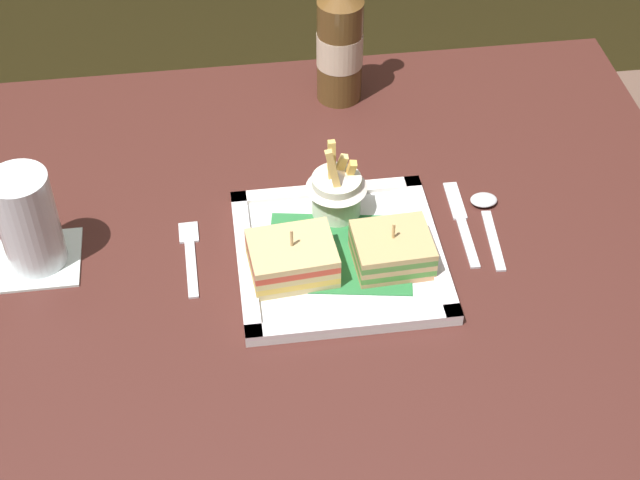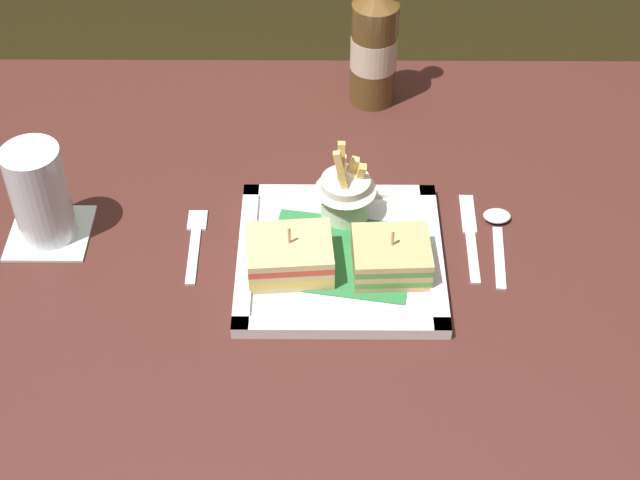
{
  "view_description": "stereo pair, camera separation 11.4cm",
  "coord_description": "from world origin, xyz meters",
  "px_view_note": "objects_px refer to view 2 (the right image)",
  "views": [
    {
      "loc": [
        -0.08,
        -0.81,
        1.57
      ],
      "look_at": [
        0.02,
        0.0,
        0.78
      ],
      "focal_mm": 53.93,
      "sensor_mm": 36.0,
      "label": 1
    },
    {
      "loc": [
        0.03,
        -0.81,
        1.57
      ],
      "look_at": [
        0.02,
        0.0,
        0.78
      ],
      "focal_mm": 53.93,
      "sensor_mm": 36.0,
      "label": 2
    }
  ],
  "objects_px": {
    "dining_table": "(301,334)",
    "fork": "(195,241)",
    "sandwich_half_right": "(391,257)",
    "square_plate": "(340,257)",
    "spoon": "(498,227)",
    "fries_cup": "(346,190)",
    "beer_bottle": "(374,43)",
    "knife": "(470,233)",
    "water_glass": "(41,199)",
    "sandwich_half_left": "(290,256)"
  },
  "relations": [
    {
      "from": "dining_table",
      "to": "square_plate",
      "type": "xyz_separation_m",
      "value": [
        0.05,
        0.01,
        0.13
      ]
    },
    {
      "from": "fork",
      "to": "knife",
      "type": "distance_m",
      "value": 0.34
    },
    {
      "from": "square_plate",
      "to": "sandwich_half_right",
      "type": "relative_size",
      "value": 2.64
    },
    {
      "from": "dining_table",
      "to": "knife",
      "type": "distance_m",
      "value": 0.25
    },
    {
      "from": "dining_table",
      "to": "fork",
      "type": "distance_m",
      "value": 0.19
    },
    {
      "from": "dining_table",
      "to": "square_plate",
      "type": "height_order",
      "value": "square_plate"
    },
    {
      "from": "dining_table",
      "to": "fork",
      "type": "xyz_separation_m",
      "value": [
        -0.13,
        0.04,
        0.13
      ]
    },
    {
      "from": "fries_cup",
      "to": "sandwich_half_left",
      "type": "bearing_deg",
      "value": -124.5
    },
    {
      "from": "sandwich_half_right",
      "to": "fork",
      "type": "distance_m",
      "value": 0.25
    },
    {
      "from": "sandwich_half_left",
      "to": "spoon",
      "type": "height_order",
      "value": "sandwich_half_left"
    },
    {
      "from": "sandwich_half_right",
      "to": "fries_cup",
      "type": "xyz_separation_m",
      "value": [
        -0.05,
        0.1,
        0.02
      ]
    },
    {
      "from": "fries_cup",
      "to": "beer_bottle",
      "type": "distance_m",
      "value": 0.27
    },
    {
      "from": "square_plate",
      "to": "fries_cup",
      "type": "bearing_deg",
      "value": 84.66
    },
    {
      "from": "fries_cup",
      "to": "spoon",
      "type": "relative_size",
      "value": 0.81
    },
    {
      "from": "water_glass",
      "to": "fork",
      "type": "bearing_deg",
      "value": -3.96
    },
    {
      "from": "knife",
      "to": "beer_bottle",
      "type": "bearing_deg",
      "value": 111.61
    },
    {
      "from": "spoon",
      "to": "fork",
      "type": "bearing_deg",
      "value": -176.51
    },
    {
      "from": "square_plate",
      "to": "spoon",
      "type": "bearing_deg",
      "value": 15.78
    },
    {
      "from": "square_plate",
      "to": "water_glass",
      "type": "bearing_deg",
      "value": 172.82
    },
    {
      "from": "fries_cup",
      "to": "water_glass",
      "type": "distance_m",
      "value": 0.37
    },
    {
      "from": "sandwich_half_right",
      "to": "sandwich_half_left",
      "type": "bearing_deg",
      "value": -180.0
    },
    {
      "from": "knife",
      "to": "fries_cup",
      "type": "bearing_deg",
      "value": 170.61
    },
    {
      "from": "sandwich_half_left",
      "to": "knife",
      "type": "xyz_separation_m",
      "value": [
        0.22,
        0.07,
        -0.03
      ]
    },
    {
      "from": "beer_bottle",
      "to": "fork",
      "type": "height_order",
      "value": "beer_bottle"
    },
    {
      "from": "square_plate",
      "to": "fries_cup",
      "type": "xyz_separation_m",
      "value": [
        0.01,
        0.07,
        0.04
      ]
    },
    {
      "from": "square_plate",
      "to": "spoon",
      "type": "height_order",
      "value": "square_plate"
    },
    {
      "from": "dining_table",
      "to": "fries_cup",
      "type": "distance_m",
      "value": 0.2
    },
    {
      "from": "dining_table",
      "to": "water_glass",
      "type": "bearing_deg",
      "value": 170.15
    },
    {
      "from": "water_glass",
      "to": "fries_cup",
      "type": "bearing_deg",
      "value": 4.43
    },
    {
      "from": "beer_bottle",
      "to": "water_glass",
      "type": "xyz_separation_m",
      "value": [
        -0.41,
        -0.29,
        -0.04
      ]
    },
    {
      "from": "dining_table",
      "to": "sandwich_half_right",
      "type": "distance_m",
      "value": 0.19
    },
    {
      "from": "sandwich_half_right",
      "to": "fork",
      "type": "relative_size",
      "value": 0.72
    },
    {
      "from": "sandwich_half_right",
      "to": "spoon",
      "type": "bearing_deg",
      "value": 29.59
    },
    {
      "from": "spoon",
      "to": "sandwich_half_right",
      "type": "bearing_deg",
      "value": -150.41
    },
    {
      "from": "dining_table",
      "to": "beer_bottle",
      "type": "height_order",
      "value": "beer_bottle"
    },
    {
      "from": "sandwich_half_right",
      "to": "spoon",
      "type": "height_order",
      "value": "sandwich_half_right"
    },
    {
      "from": "beer_bottle",
      "to": "knife",
      "type": "bearing_deg",
      "value": -68.39
    },
    {
      "from": "sandwich_half_right",
      "to": "fries_cup",
      "type": "bearing_deg",
      "value": 118.56
    },
    {
      "from": "fork",
      "to": "knife",
      "type": "xyz_separation_m",
      "value": [
        0.34,
        0.02,
        0.0
      ]
    },
    {
      "from": "dining_table",
      "to": "fries_cup",
      "type": "bearing_deg",
      "value": 56.26
    },
    {
      "from": "fries_cup",
      "to": "beer_bottle",
      "type": "bearing_deg",
      "value": 80.7
    },
    {
      "from": "sandwich_half_right",
      "to": "knife",
      "type": "height_order",
      "value": "sandwich_half_right"
    },
    {
      "from": "fork",
      "to": "water_glass",
      "type": "bearing_deg",
      "value": 176.04
    },
    {
      "from": "square_plate",
      "to": "knife",
      "type": "relative_size",
      "value": 1.57
    },
    {
      "from": "fork",
      "to": "fries_cup",
      "type": "bearing_deg",
      "value": 12.46
    },
    {
      "from": "dining_table",
      "to": "sandwich_half_right",
      "type": "bearing_deg",
      "value": -7.3
    },
    {
      "from": "dining_table",
      "to": "sandwich_half_right",
      "type": "height_order",
      "value": "sandwich_half_right"
    },
    {
      "from": "sandwich_half_right",
      "to": "water_glass",
      "type": "height_order",
      "value": "water_glass"
    },
    {
      "from": "fries_cup",
      "to": "fork",
      "type": "relative_size",
      "value": 0.86
    },
    {
      "from": "fork",
      "to": "knife",
      "type": "height_order",
      "value": "same"
    }
  ]
}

